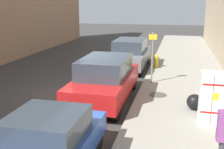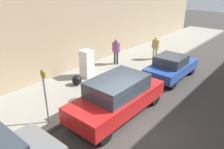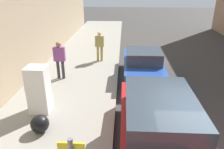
% 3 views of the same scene
% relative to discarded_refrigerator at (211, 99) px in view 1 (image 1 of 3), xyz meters
% --- Properties ---
extents(ground_plane, '(80.00, 80.00, 0.00)m').
position_rel_discarded_refrigerator_xyz_m(ground_plane, '(4.96, -2.37, -0.98)').
color(ground_plane, '#383533').
extents(sidewalk_slab, '(4.08, 44.00, 0.17)m').
position_rel_discarded_refrigerator_xyz_m(sidewalk_slab, '(0.54, -2.37, -0.90)').
color(sidewalk_slab, gray).
rests_on(sidewalk_slab, ground).
extents(discarded_refrigerator, '(0.68, 0.62, 1.64)m').
position_rel_discarded_refrigerator_xyz_m(discarded_refrigerator, '(0.00, 0.00, 0.00)').
color(discarded_refrigerator, white).
rests_on(discarded_refrigerator, sidewalk_slab).
extents(manhole_cover, '(0.70, 0.70, 0.02)m').
position_rel_discarded_refrigerator_xyz_m(manhole_cover, '(1.74, -2.47, -0.81)').
color(manhole_cover, '#47443F').
rests_on(manhole_cover, sidewalk_slab).
extents(street_sign_post, '(0.36, 0.07, 2.33)m').
position_rel_discarded_refrigerator_xyz_m(street_sign_post, '(2.17, -4.26, 0.49)').
color(street_sign_post, slate).
rests_on(street_sign_post, sidewalk_slab).
extents(fire_hydrant, '(0.22, 0.22, 0.76)m').
position_rel_discarded_refrigerator_xyz_m(fire_hydrant, '(2.22, -7.53, -0.43)').
color(fire_hydrant, gold).
rests_on(fire_hydrant, sidewalk_slab).
extents(trash_bag, '(0.55, 0.55, 0.55)m').
position_rel_discarded_refrigerator_xyz_m(trash_bag, '(0.38, -1.16, -0.54)').
color(trash_bag, black).
rests_on(trash_bag, sidewalk_slab).
extents(parked_suv_gray, '(1.92, 4.67, 1.72)m').
position_rel_discarded_refrigerator_xyz_m(parked_suv_gray, '(3.77, -7.61, -0.10)').
color(parked_suv_gray, slate).
rests_on(parked_suv_gray, ground).
extents(parked_suv_red, '(1.94, 4.78, 1.75)m').
position_rel_discarded_refrigerator_xyz_m(parked_suv_red, '(3.77, -1.77, -0.08)').
color(parked_suv_red, red).
rests_on(parked_suv_red, ground).
extents(parked_hatchback_blue, '(1.79, 3.89, 1.45)m').
position_rel_discarded_refrigerator_xyz_m(parked_hatchback_blue, '(3.77, 3.40, -0.24)').
color(parked_hatchback_blue, '#23479E').
rests_on(parked_hatchback_blue, ground).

